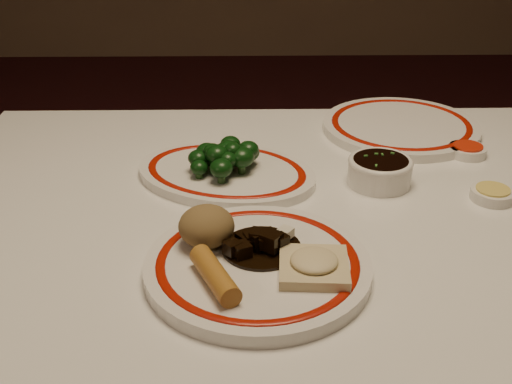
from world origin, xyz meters
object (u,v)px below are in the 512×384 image
object	(u,v)px
main_plate	(258,266)
fried_wonton	(314,265)
stirfry_heap	(259,243)
broccoli_pile	(225,156)
soy_bowl	(380,172)
spring_roll	(215,275)
broccoli_plate	(226,173)
dining_table	(323,275)
rice_mound	(207,226)

from	to	relation	value
main_plate	fried_wonton	size ratio (longest dim) A/B	3.32
fried_wonton	stirfry_heap	world-z (taller)	stirfry_heap
broccoli_pile	soy_bowl	bearing A→B (deg)	-4.73
fried_wonton	soy_bowl	size ratio (longest dim) A/B	0.88
spring_roll	stirfry_heap	distance (m)	0.09
stirfry_heap	broccoli_plate	distance (m)	0.24
dining_table	fried_wonton	world-z (taller)	fried_wonton
rice_mound	fried_wonton	distance (m)	0.15
spring_roll	fried_wonton	world-z (taller)	spring_roll
main_plate	stirfry_heap	size ratio (longest dim) A/B	2.86
spring_roll	main_plate	bearing A→B (deg)	19.77
rice_mound	stirfry_heap	world-z (taller)	rice_mound
stirfry_heap	fried_wonton	bearing A→B (deg)	-36.79
dining_table	spring_roll	distance (m)	0.26
rice_mound	soy_bowl	world-z (taller)	rice_mound
main_plate	soy_bowl	world-z (taller)	soy_bowl
dining_table	soy_bowl	bearing A→B (deg)	49.91
fried_wonton	broccoli_plate	size ratio (longest dim) A/B	0.25
stirfry_heap	rice_mound	bearing A→B (deg)	165.52
main_plate	stirfry_heap	distance (m)	0.03
rice_mound	broccoli_pile	xyz separation A→B (m)	(0.02, 0.22, -0.00)
stirfry_heap	soy_bowl	distance (m)	0.29
fried_wonton	dining_table	bearing A→B (deg)	77.76
spring_roll	soy_bowl	xyz separation A→B (m)	(0.25, 0.29, -0.01)
broccoli_pile	fried_wonton	bearing A→B (deg)	-68.52
rice_mound	spring_roll	size ratio (longest dim) A/B	0.73
rice_mound	broccoli_pile	bearing A→B (deg)	85.19
main_plate	soy_bowl	xyz separation A→B (m)	(0.20, 0.24, 0.01)
spring_roll	stirfry_heap	size ratio (longest dim) A/B	0.97
broccoli_plate	fried_wonton	bearing A→B (deg)	-68.78
main_plate	broccoli_pile	size ratio (longest dim) A/B	2.56
spring_roll	broccoli_pile	distance (m)	0.31
main_plate	fried_wonton	distance (m)	0.07
dining_table	rice_mound	bearing A→B (deg)	-152.48
broccoli_pile	soy_bowl	size ratio (longest dim) A/B	1.14
stirfry_heap	main_plate	bearing A→B (deg)	-96.31
rice_mound	fried_wonton	world-z (taller)	rice_mound
main_plate	broccoli_plate	world-z (taller)	main_plate
rice_mound	soy_bowl	xyz separation A→B (m)	(0.26, 0.20, -0.02)
fried_wonton	broccoli_pile	bearing A→B (deg)	111.48
main_plate	rice_mound	distance (m)	0.08
main_plate	soy_bowl	distance (m)	0.31
soy_bowl	main_plate	bearing A→B (deg)	-129.13
broccoli_plate	soy_bowl	size ratio (longest dim) A/B	3.52
spring_roll	broccoli_pile	world-z (taller)	broccoli_pile
soy_bowl	broccoli_pile	bearing A→B (deg)	175.27
rice_mound	fried_wonton	bearing A→B (deg)	-26.47
dining_table	soy_bowl	world-z (taller)	soy_bowl
broccoli_pile	dining_table	bearing A→B (deg)	-43.00
spring_roll	broccoli_pile	xyz separation A→B (m)	(0.00, 0.31, 0.01)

